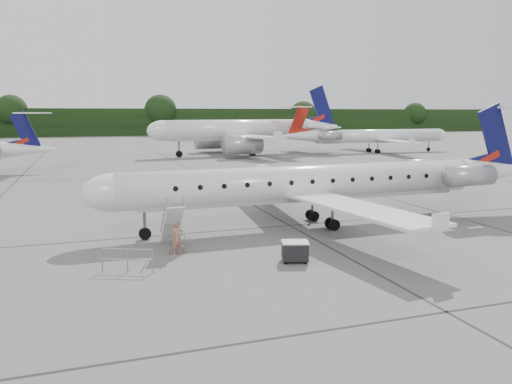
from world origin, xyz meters
name	(u,v)px	position (x,y,z in m)	size (l,w,h in m)	color
ground	(368,235)	(0.00, 0.00, 0.00)	(320.00, 320.00, 0.00)	slate
treeline	(137,122)	(0.00, 130.00, 4.00)	(260.00, 4.00, 8.00)	black
main_regional_jet	(308,166)	(-2.23, 3.22, 3.63)	(28.32, 20.39, 7.26)	silver
airstair	(172,226)	(-10.63, 0.86, 1.14)	(0.85, 2.29, 2.28)	silver
passenger	(177,238)	(-10.60, -0.44, 0.83)	(0.60, 0.40, 1.66)	#8C5E4C
safety_railing	(127,261)	(-13.07, -2.34, 0.50)	(2.20, 0.08, 1.00)	gray
baggage_cart	(295,251)	(-5.75, -3.25, 0.50)	(1.16, 0.94, 1.00)	black
bg_narrowbody	(238,120)	(8.54, 53.59, 5.61)	(31.24, 22.50, 11.22)	silver
bg_regional_right	(380,129)	(32.70, 50.52, 3.91)	(29.84, 21.48, 7.83)	silver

